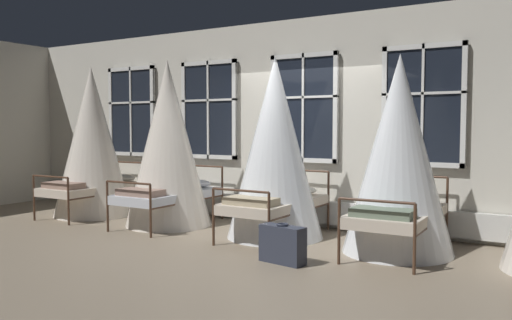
{
  "coord_description": "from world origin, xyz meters",
  "views": [
    {
      "loc": [
        3.72,
        -6.58,
        1.59
      ],
      "look_at": [
        -0.25,
        -0.0,
        1.11
      ],
      "focal_mm": 37.26,
      "sensor_mm": 36.0,
      "label": 1
    }
  ],
  "objects_px": {
    "cot_first": "(92,144)",
    "suitcase_dark": "(282,244)",
    "cot_fourth": "(399,157)",
    "cot_third": "(275,150)",
    "cot_second": "(168,146)"
  },
  "relations": [
    {
      "from": "cot_second",
      "to": "suitcase_dark",
      "type": "height_order",
      "value": "cot_second"
    },
    {
      "from": "cot_first",
      "to": "cot_second",
      "type": "relative_size",
      "value": 1.0
    },
    {
      "from": "cot_third",
      "to": "suitcase_dark",
      "type": "relative_size",
      "value": 4.44
    },
    {
      "from": "cot_third",
      "to": "cot_fourth",
      "type": "bearing_deg",
      "value": -90.38
    },
    {
      "from": "cot_third",
      "to": "suitcase_dark",
      "type": "xyz_separation_m",
      "value": [
        0.79,
        -1.23,
        -1.03
      ]
    },
    {
      "from": "cot_fourth",
      "to": "cot_first",
      "type": "bearing_deg",
      "value": 88.87
    },
    {
      "from": "cot_first",
      "to": "suitcase_dark",
      "type": "xyz_separation_m",
      "value": [
        4.51,
        -1.21,
        -1.06
      ]
    },
    {
      "from": "cot_first",
      "to": "cot_third",
      "type": "xyz_separation_m",
      "value": [
        3.73,
        0.02,
        -0.03
      ]
    },
    {
      "from": "cot_second",
      "to": "suitcase_dark",
      "type": "relative_size",
      "value": 4.55
    },
    {
      "from": "cot_third",
      "to": "suitcase_dark",
      "type": "distance_m",
      "value": 1.79
    },
    {
      "from": "cot_second",
      "to": "cot_fourth",
      "type": "xyz_separation_m",
      "value": [
        3.72,
        0.03,
        -0.08
      ]
    },
    {
      "from": "cot_third",
      "to": "cot_second",
      "type": "bearing_deg",
      "value": 92.34
    },
    {
      "from": "cot_first",
      "to": "cot_fourth",
      "type": "height_order",
      "value": "cot_first"
    },
    {
      "from": "cot_second",
      "to": "cot_third",
      "type": "bearing_deg",
      "value": -88.59
    },
    {
      "from": "cot_fourth",
      "to": "suitcase_dark",
      "type": "height_order",
      "value": "cot_fourth"
    }
  ]
}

